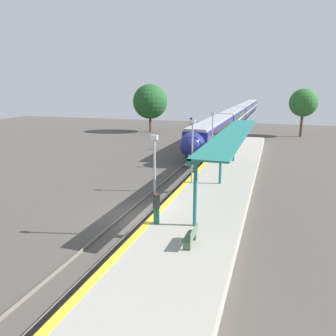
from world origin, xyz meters
TOP-DOWN VIEW (x-y plane):
  - ground_plane at (0.00, 0.00)m, footprint 120.00×120.00m
  - rail_left at (-0.72, 0.00)m, footprint 0.08×90.00m
  - rail_right at (0.72, 0.00)m, footprint 0.08×90.00m
  - train at (0.00, 59.29)m, footprint 2.87×91.63m
  - platform_right at (4.24, 0.00)m, footprint 5.15×64.00m
  - platform_bench at (4.79, -4.29)m, footprint 0.44×1.47m
  - person_waiting at (2.34, -2.40)m, footprint 0.36×0.24m
  - railway_signal at (-2.30, 23.58)m, footprint 0.28×0.28m
  - lamppost_near at (2.22, -2.30)m, footprint 0.36×0.20m
  - lamppost_mid at (2.22, 6.07)m, footprint 0.36×0.20m
  - lamppost_far at (2.22, 14.43)m, footprint 0.36×0.20m
  - station_canopy at (4.98, 6.34)m, footprint 2.02×19.74m
  - background_tree_left at (-13.86, 38.68)m, footprint 6.26×6.26m
  - background_tree_right at (12.36, 41.02)m, footprint 4.59×4.59m

SIDE VIEW (x-z plane):
  - ground_plane at x=0.00m, z-range 0.00..0.00m
  - rail_left at x=-0.72m, z-range 0.00..0.15m
  - rail_right at x=0.72m, z-range 0.00..0.15m
  - platform_right at x=4.24m, z-range 0.00..0.86m
  - platform_bench at x=4.79m, z-range 0.88..1.77m
  - person_waiting at x=2.34m, z-range 0.90..2.73m
  - train at x=0.00m, z-range 0.27..4.01m
  - railway_signal at x=-2.30m, z-range 0.48..4.74m
  - lamppost_near at x=2.22m, z-range 1.24..6.12m
  - lamppost_mid at x=2.22m, z-range 1.24..6.12m
  - lamppost_far at x=2.22m, z-range 1.24..6.12m
  - station_canopy at x=4.98m, z-range 2.62..6.63m
  - background_tree_left at x=-13.86m, z-range 1.20..9.88m
  - background_tree_right at x=12.36m, z-range 1.65..9.59m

